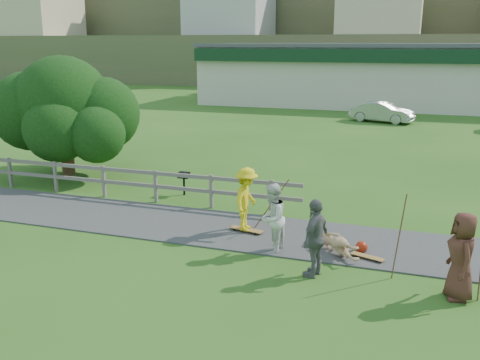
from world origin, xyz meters
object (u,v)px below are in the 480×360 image
Objects in this scene: skater_fallen at (336,244)px; spectator_c at (462,256)px; car_silver at (382,112)px; spectator_b at (315,238)px; skater_rider at (246,203)px; bbq at (184,184)px; spectator_a at (272,219)px; tree at (66,132)px.

skater_fallen is 0.84× the size of spectator_c.
skater_fallen is at bearing -163.35° from car_silver.
skater_rider is at bearing -118.33° from spectator_b.
spectator_b is at bearing -145.89° from skater_fallen.
bbq is at bearing -179.39° from car_silver.
car_silver is (-3.58, 25.58, -0.26)m from spectator_c.
skater_rider is at bearing -41.86° from bbq.
skater_rider is 23.34m from car_silver.
spectator_a is 0.30× the size of tree.
tree reaches higher than bbq.
skater_fallen is 7.00m from bbq.
spectator_a is at bearing -27.92° from tree.
skater_rider is 0.30× the size of tree.
car_silver is 5.07× the size of bbq.
car_silver is (-0.52, 25.44, -0.23)m from spectator_b.
bbq is (-3.28, 2.97, -0.48)m from skater_rider.
skater_fallen is at bearing -132.77° from spectator_c.
tree reaches higher than car_silver.
spectator_a is 6.00m from bbq.
car_silver is 0.69× the size of tree.
spectator_a is at bearing -136.77° from skater_rider.
bbq is at bearing -135.14° from spectator_c.
skater_rider is 0.43× the size of car_silver.
spectator_a reaches higher than skater_fallen.
skater_rider is at bearing -24.89° from tree.
skater_fallen is 1.74m from spectator_a.
spectator_c is 0.31× the size of tree.
spectator_c reaches higher than spectator_b.
car_silver is at bearing 46.90° from skater_fallen.
car_silver reaches higher than skater_fallen.
skater_rider is 2.19× the size of bbq.
tree is at bearing -111.51° from spectator_a.
bbq is at bearing -127.11° from spectator_a.
spectator_a is 2.22× the size of bbq.
spectator_b reaches higher than skater_rider.
bbq is (-5.91, 3.74, 0.12)m from skater_fallen.
spectator_b reaches higher than spectator_a.
spectator_b is (1.31, -1.02, 0.01)m from spectator_a.
car_silver is 21.98m from tree.
spectator_a is 0.96× the size of spectator_c.
tree reaches higher than skater_rider.
bbq is at bearing -118.08° from spectator_b.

